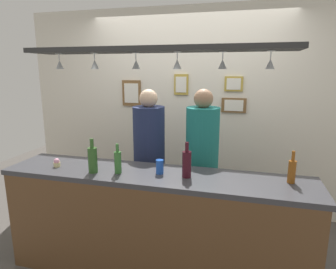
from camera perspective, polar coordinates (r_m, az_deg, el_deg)
ground_plane at (r=3.28m, az=-0.49°, el=-21.43°), size 8.00×8.00×0.00m
back_wall at (r=3.83m, az=3.91°, el=4.53°), size 4.40×0.06×2.60m
bar_counter at (r=2.53m, az=-3.66°, el=-15.26°), size 2.70×0.55×0.96m
overhead_glass_rack at (r=2.43m, az=-2.55°, el=16.27°), size 2.20×0.36×0.04m
hanging_wineglass_far_left at (r=2.81m, az=-20.40°, el=12.75°), size 0.07×0.07×0.13m
hanging_wineglass_left at (r=2.58m, az=-14.11°, el=13.22°), size 0.07×0.07×0.13m
hanging_wineglass_center_left at (r=2.53m, az=-6.26°, el=13.54°), size 0.07×0.07×0.13m
hanging_wineglass_center at (r=2.34m, az=1.80°, el=13.68°), size 0.07×0.07×0.13m
hanging_wineglass_center_right at (r=2.39m, az=10.60°, el=13.45°), size 0.07×0.07×0.13m
hanging_wineglass_right at (r=2.34m, az=19.33°, el=12.99°), size 0.07×0.07×0.13m
person_left_navy_shirt at (r=3.18m, az=-3.69°, el=-2.94°), size 0.34×0.34×1.64m
person_middle_teal_shirt at (r=3.05m, az=6.66°, el=-3.54°), size 0.34×0.34×1.65m
bottle_beer_green_import at (r=2.55m, az=-9.77°, el=-5.23°), size 0.06×0.06×0.26m
bottle_wine_dark_red at (r=2.42m, az=3.67°, el=-5.67°), size 0.08×0.08×0.30m
bottle_beer_amber_tall at (r=2.50m, az=23.03°, el=-6.52°), size 0.06×0.06×0.26m
bottle_champagne_green at (r=2.61m, az=-14.49°, el=-4.70°), size 0.08×0.08×0.30m
drink_can at (r=2.52m, az=-1.63°, el=-6.31°), size 0.07×0.07×0.12m
cupcake at (r=2.88m, az=-20.87°, el=-5.18°), size 0.06×0.06×0.08m
picture_frame_caricature at (r=3.98m, az=-7.12°, el=8.02°), size 0.26×0.02×0.34m
picture_frame_crest at (r=3.77m, az=2.59°, el=9.72°), size 0.18×0.02×0.26m
picture_frame_lower_pair at (r=3.70m, az=12.72°, el=5.57°), size 0.30×0.02×0.18m
picture_frame_upper_small at (r=3.68m, az=12.70°, el=9.62°), size 0.22×0.02×0.18m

